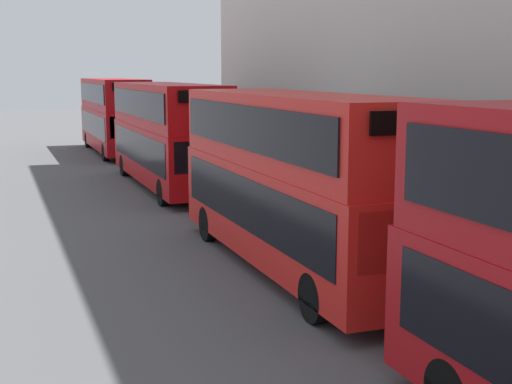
{
  "coord_description": "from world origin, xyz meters",
  "views": [
    {
      "loc": [
        -5.21,
        2.82,
        4.84
      ],
      "look_at": [
        0.48,
        18.25,
        2.06
      ],
      "focal_mm": 50.0,
      "sensor_mm": 36.0,
      "label": 1
    }
  ],
  "objects_px": {
    "bus_trailing": "(114,113)",
    "pedestrian": "(150,139)",
    "bus_second_in_queue": "(295,174)",
    "bus_third_in_queue": "(167,131)"
  },
  "relations": [
    {
      "from": "bus_trailing",
      "to": "pedestrian",
      "type": "bearing_deg",
      "value": 7.61
    },
    {
      "from": "bus_third_in_queue",
      "to": "pedestrian",
      "type": "height_order",
      "value": "bus_third_in_queue"
    },
    {
      "from": "bus_third_in_queue",
      "to": "pedestrian",
      "type": "bearing_deg",
      "value": 81.06
    },
    {
      "from": "bus_second_in_queue",
      "to": "bus_trailing",
      "type": "relative_size",
      "value": 0.97
    },
    {
      "from": "bus_second_in_queue",
      "to": "pedestrian",
      "type": "height_order",
      "value": "bus_second_in_queue"
    },
    {
      "from": "bus_third_in_queue",
      "to": "pedestrian",
      "type": "relative_size",
      "value": 6.81
    },
    {
      "from": "bus_second_in_queue",
      "to": "bus_third_in_queue",
      "type": "height_order",
      "value": "bus_third_in_queue"
    },
    {
      "from": "bus_second_in_queue",
      "to": "pedestrian",
      "type": "distance_m",
      "value": 27.78
    },
    {
      "from": "bus_second_in_queue",
      "to": "bus_trailing",
      "type": "height_order",
      "value": "bus_trailing"
    },
    {
      "from": "bus_second_in_queue",
      "to": "bus_third_in_queue",
      "type": "bearing_deg",
      "value": 90.0
    }
  ]
}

